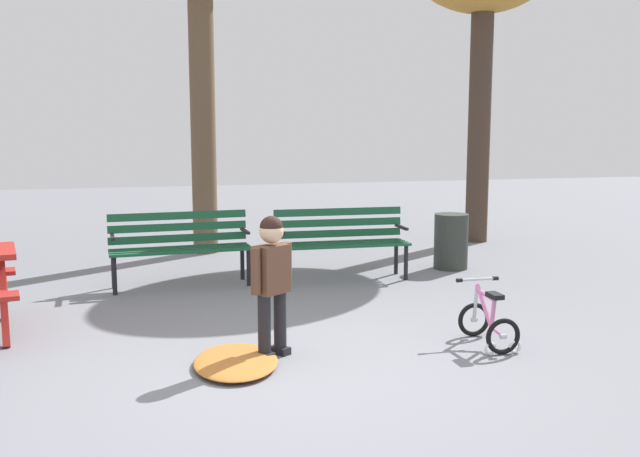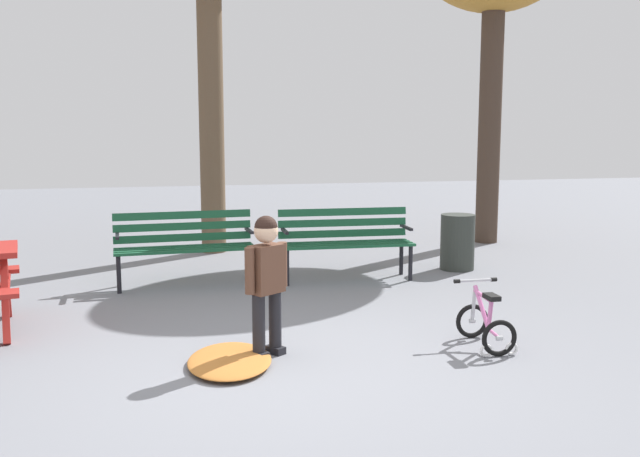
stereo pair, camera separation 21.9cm
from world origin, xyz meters
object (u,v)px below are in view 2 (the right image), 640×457
park_bench_left (345,237)px  child_standing (266,274)px  kids_bicycle (486,323)px  park_bench_far_left (185,242)px  trash_bin (457,242)px

park_bench_left → child_standing: size_ratio=1.42×
park_bench_left → kids_bicycle: 2.93m
child_standing → kids_bicycle: 1.88m
park_bench_far_left → park_bench_left: 1.91m
park_bench_left → child_standing: child_standing is taller
kids_bicycle → trash_bin: size_ratio=0.79×
kids_bicycle → trash_bin: 3.31m
park_bench_far_left → kids_bicycle: (2.31, -3.01, -0.31)m
park_bench_left → trash_bin: 1.60m
park_bench_left → trash_bin: (1.58, 0.21, -0.15)m
park_bench_left → kids_bicycle: (0.41, -2.88, -0.31)m
child_standing → trash_bin: size_ratio=1.58×
park_bench_far_left → park_bench_left: same height
park_bench_left → child_standing: (-1.41, -2.69, 0.16)m
kids_bicycle → park_bench_left: bearing=98.0°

